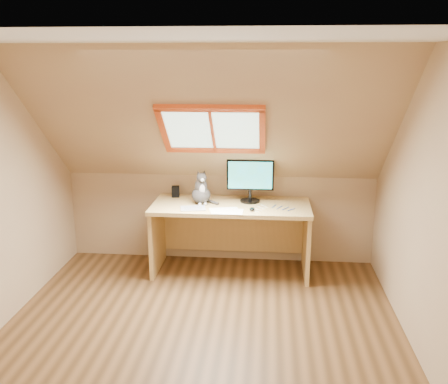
# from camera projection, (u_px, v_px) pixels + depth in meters

# --- Properties ---
(ground) EXTENTS (3.50, 3.50, 0.00)m
(ground) POSITION_uv_depth(u_px,v_px,m) (200.00, 337.00, 4.23)
(ground) COLOR brown
(ground) RESTS_ON ground
(room_shell) EXTENTS (3.52, 3.52, 2.41)m
(room_shell) POSITION_uv_depth(u_px,v_px,m) (196.00, 175.00, 3.77)
(room_shell) COLOR tan
(room_shell) RESTS_ON ground
(desk) EXTENTS (1.69, 0.74, 0.77)m
(desk) POSITION_uv_depth(u_px,v_px,m) (231.00, 223.00, 5.47)
(desk) COLOR tan
(desk) RESTS_ON ground
(monitor) EXTENTS (0.51, 0.21, 0.47)m
(monitor) POSITION_uv_depth(u_px,v_px,m) (250.00, 178.00, 5.36)
(monitor) COLOR black
(monitor) RESTS_ON desk
(cat) EXTENTS (0.27, 0.29, 0.37)m
(cat) POSITION_uv_depth(u_px,v_px,m) (201.00, 191.00, 5.35)
(cat) COLOR #3A3633
(cat) RESTS_ON desk
(desk_speaker) EXTENTS (0.09, 0.09, 0.12)m
(desk_speaker) POSITION_uv_depth(u_px,v_px,m) (176.00, 192.00, 5.62)
(desk_speaker) COLOR black
(desk_speaker) RESTS_ON desk
(graphics_tablet) EXTENTS (0.29, 0.23, 0.01)m
(graphics_tablet) POSITION_uv_depth(u_px,v_px,m) (193.00, 208.00, 5.18)
(graphics_tablet) COLOR #B2B2B7
(graphics_tablet) RESTS_ON desk
(mouse) EXTENTS (0.06, 0.10, 0.03)m
(mouse) POSITION_uv_depth(u_px,v_px,m) (252.00, 209.00, 5.12)
(mouse) COLOR black
(mouse) RESTS_ON desk
(papers) EXTENTS (0.33, 0.27, 0.00)m
(papers) POSITION_uv_depth(u_px,v_px,m) (223.00, 211.00, 5.10)
(papers) COLOR white
(papers) RESTS_ON desk
(cables) EXTENTS (0.51, 0.26, 0.01)m
(cables) POSITION_uv_depth(u_px,v_px,m) (273.00, 208.00, 5.19)
(cables) COLOR silver
(cables) RESTS_ON desk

